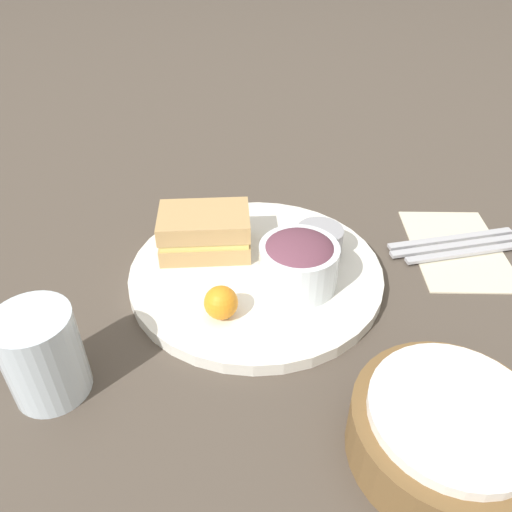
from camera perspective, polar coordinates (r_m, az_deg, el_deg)
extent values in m
plane|color=#4C4238|center=(0.68, 0.00, -2.48)|extent=(4.00, 4.00, 0.00)
cylinder|color=white|center=(0.68, 0.00, -1.93)|extent=(0.34, 0.34, 0.02)
cube|color=tan|center=(0.70, -5.78, 1.61)|extent=(0.13, 0.09, 0.03)
cube|color=#E5C666|center=(0.69, -5.87, 2.78)|extent=(0.12, 0.09, 0.01)
cube|color=tan|center=(0.68, -5.96, 3.97)|extent=(0.13, 0.09, 0.03)
cylinder|color=white|center=(0.63, 4.86, -1.09)|extent=(0.10, 0.10, 0.06)
ellipsoid|color=brown|center=(0.62, 4.97, 0.50)|extent=(0.09, 0.09, 0.04)
cylinder|color=#99999E|center=(0.69, 7.23, 1.69)|extent=(0.06, 0.06, 0.04)
sphere|color=orange|center=(0.59, -4.02, -5.33)|extent=(0.04, 0.04, 0.04)
cylinder|color=silver|center=(0.56, -23.20, -10.35)|extent=(0.08, 0.08, 0.10)
cylinder|color=brown|center=(0.52, 20.92, -18.52)|extent=(0.18, 0.18, 0.06)
cylinder|color=white|center=(0.49, 21.81, -16.26)|extent=(0.15, 0.15, 0.01)
cube|color=beige|center=(0.79, 21.95, 0.84)|extent=(0.13, 0.20, 0.00)
cube|color=#B2B2B7|center=(0.80, 21.39, 1.86)|extent=(0.20, 0.06, 0.01)
cube|color=#B2B2B7|center=(0.79, 22.03, 1.11)|extent=(0.21, 0.06, 0.01)
cube|color=#B2B2B7|center=(0.78, 22.68, 0.33)|extent=(0.18, 0.05, 0.01)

